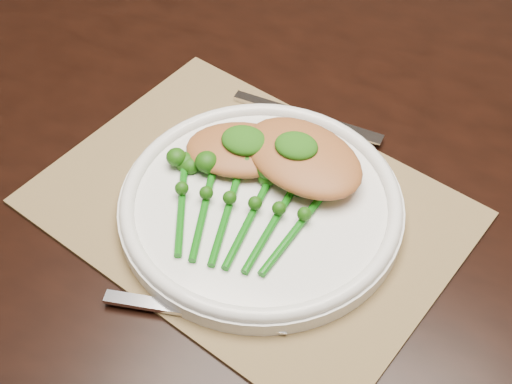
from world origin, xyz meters
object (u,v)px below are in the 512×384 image
at_px(placemat, 249,208).
at_px(dinner_plate, 261,204).
at_px(chicken_fillet_left, 241,149).
at_px(dining_table, 300,314).
at_px(broccolini_bundle, 237,219).

distance_m(placemat, dinner_plate, 0.02).
relative_size(placemat, dinner_plate, 1.43).
bearing_deg(chicken_fillet_left, placemat, -76.18).
bearing_deg(chicken_fillet_left, dining_table, 30.13).
distance_m(placemat, broccolini_bundle, 0.04).
bearing_deg(placemat, broccolini_bundle, -70.58).
relative_size(placemat, broccolini_bundle, 2.45).
relative_size(chicken_fillet_left, broccolini_bundle, 0.69).
distance_m(dinner_plate, chicken_fillet_left, 0.07).
distance_m(dining_table, chicken_fillet_left, 0.42).
bearing_deg(placemat, chicken_fillet_left, 137.06).
distance_m(chicken_fillet_left, broccolini_bundle, 0.09).
height_order(placemat, chicken_fillet_left, chicken_fillet_left).
height_order(dining_table, dinner_plate, dinner_plate).
distance_m(dining_table, dinner_plate, 0.41).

